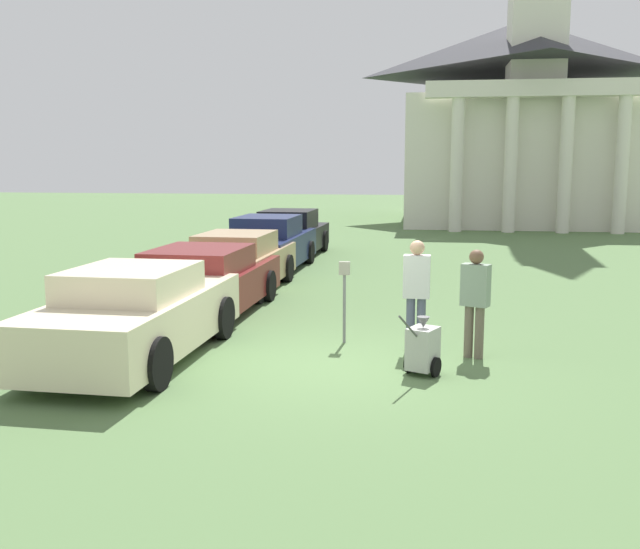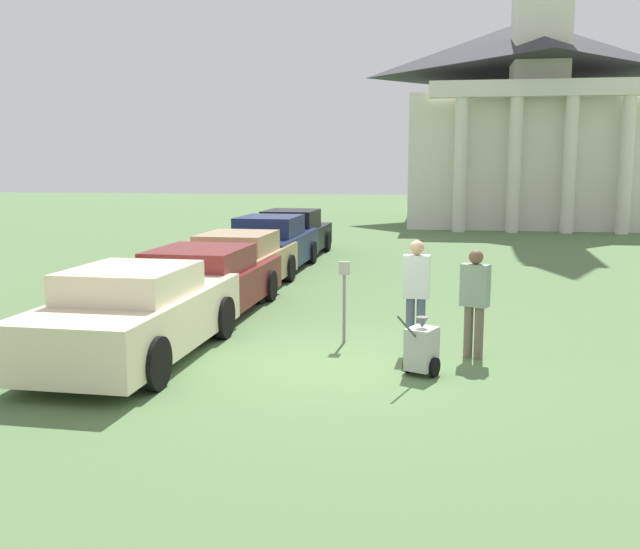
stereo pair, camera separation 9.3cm
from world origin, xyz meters
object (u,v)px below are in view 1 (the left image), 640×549
object	(u,v)px
parked_car_tan	(238,263)
person_worker	(416,288)
church	(521,112)
person_supervisor	(475,297)
parked_car_maroon	(203,283)
parking_meter	(344,287)
parked_car_cream	(137,315)
equipment_cart	(423,348)
parked_car_black	(290,235)
parked_car_navy	(269,245)

from	to	relation	value
parked_car_tan	person_worker	bearing A→B (deg)	-47.59
person_worker	church	world-z (taller)	church
person_worker	person_supervisor	bearing A→B (deg)	164.09
church	parked_car_maroon	bearing A→B (deg)	-109.92
parking_meter	parked_car_cream	bearing A→B (deg)	-154.33
person_supervisor	equipment_cart	xyz separation A→B (m)	(-0.78, -1.02, -0.58)
parked_car_tan	person_worker	distance (m)	6.49
church	parking_meter	bearing A→B (deg)	-102.72
parked_car_black	parking_meter	distance (m)	11.50
person_worker	parked_car_cream	bearing A→B (deg)	17.45
person_supervisor	equipment_cart	world-z (taller)	person_supervisor
parked_car_maroon	parked_car_navy	xyz separation A→B (m)	(0.00, 6.12, 0.07)
parked_car_tan	person_worker	xyz separation A→B (m)	(4.23, -4.90, 0.37)
parked_car_cream	equipment_cart	size ratio (longest dim) A/B	4.73
parked_car_black	person_supervisor	world-z (taller)	person_supervisor
parked_car_maroon	parked_car_tan	world-z (taller)	parked_car_tan
parked_car_tan	parked_car_black	distance (m)	6.52
parked_car_maroon	person_supervisor	size ratio (longest dim) A/B	3.08
parked_car_navy	person_worker	size ratio (longest dim) A/B	2.78
parked_car_black	parking_meter	size ratio (longest dim) A/B	3.48
parked_car_navy	person_worker	xyz separation A→B (m)	(4.23, -8.28, 0.31)
parked_car_tan	parked_car_black	world-z (taller)	parked_car_black
parked_car_navy	parking_meter	size ratio (longest dim) A/B	3.60
parked_car_navy	parked_car_maroon	bearing A→B (deg)	-88.39
parked_car_black	person_supervisor	xyz separation A→B (m)	(5.13, -11.72, 0.27)
parked_car_maroon	parked_car_black	xyz separation A→B (m)	(-0.00, 9.25, 0.05)
parked_car_cream	parked_car_maroon	xyz separation A→B (m)	(-0.00, 3.30, -0.05)
parked_car_black	parking_meter	xyz separation A→B (m)	(3.04, -11.09, 0.26)
parked_car_maroon	person_worker	xyz separation A→B (m)	(4.23, -2.17, 0.38)
parked_car_tan	person_supervisor	size ratio (longest dim) A/B	2.84
parked_car_maroon	parked_car_black	bearing A→B (deg)	91.61
parked_car_maroon	person_supervisor	world-z (taller)	person_supervisor
parked_car_tan	church	bearing A→B (deg)	69.50
parked_car_black	parking_meter	bearing A→B (deg)	-73.06
equipment_cart	church	size ratio (longest dim) A/B	0.04
parked_car_cream	parked_car_tan	xyz separation A→B (m)	(-0.00, 6.03, -0.03)
parked_car_maroon	parking_meter	distance (m)	3.56
parked_car_cream	parked_car_maroon	world-z (taller)	parked_car_cream
parked_car_navy	equipment_cart	size ratio (longest dim) A/B	4.99
parking_meter	person_worker	bearing A→B (deg)	-15.54
parked_car_navy	church	xyz separation A→B (m)	(9.15, 19.14, 4.94)
person_supervisor	equipment_cart	distance (m)	1.41
parked_car_navy	person_worker	distance (m)	9.31
parked_car_cream	parked_car_navy	world-z (taller)	parked_car_navy
parked_car_navy	church	world-z (taller)	church
parked_car_maroon	person_supervisor	xyz separation A→B (m)	(5.13, -2.47, 0.32)
person_supervisor	parked_car_cream	bearing A→B (deg)	32.35
parked_car_black	church	distance (m)	19.09
parked_car_maroon	parking_meter	bearing A→B (deg)	-29.53
parked_car_maroon	equipment_cart	distance (m)	5.58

